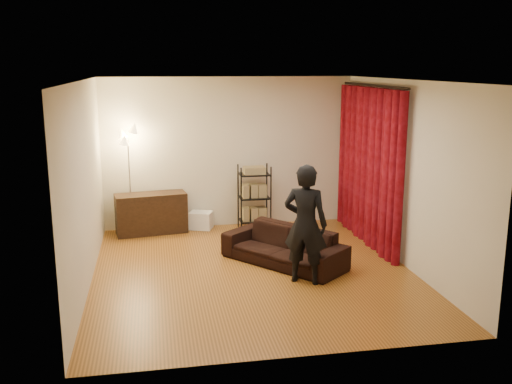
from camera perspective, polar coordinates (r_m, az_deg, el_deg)
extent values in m
plane|color=#955C23|center=(8.27, -0.31, -7.93)|extent=(5.00, 5.00, 0.00)
plane|color=white|center=(7.75, -0.34, 11.11)|extent=(5.00, 5.00, 0.00)
plane|color=beige|center=(10.33, -2.73, 3.96)|extent=(5.00, 0.00, 5.00)
plane|color=beige|center=(5.52, 4.19, -3.77)|extent=(5.00, 0.00, 5.00)
plane|color=beige|center=(7.84, -16.75, 0.64)|extent=(0.00, 5.00, 5.00)
plane|color=beige|center=(8.57, 14.66, 1.76)|extent=(0.00, 5.00, 5.00)
cylinder|color=black|center=(9.43, 11.63, 10.40)|extent=(0.04, 2.65, 0.04)
imported|color=black|center=(8.50, 2.80, -5.42)|extent=(1.77, 1.92, 0.55)
imported|color=black|center=(7.67, 4.96, -3.23)|extent=(0.71, 0.64, 1.63)
cube|color=black|center=(10.17, -10.43, -2.11)|extent=(1.27, 0.63, 0.71)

